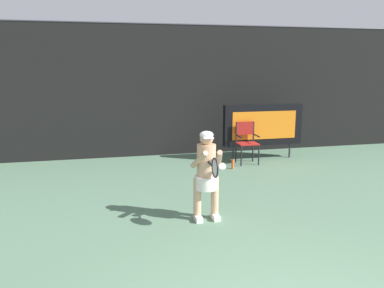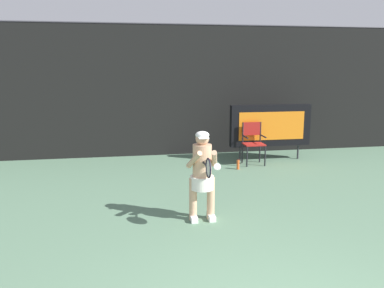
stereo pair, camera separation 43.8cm
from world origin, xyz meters
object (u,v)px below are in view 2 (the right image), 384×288
object	(u,v)px
umpire_chair	(253,141)
tennis_player	(202,172)
scoreboard	(270,125)
tennis_racket	(208,168)
water_bottle	(238,164)

from	to	relation	value
umpire_chair	tennis_player	distance (m)	4.09
scoreboard	umpire_chair	xyz separation A→B (m)	(-0.59, -0.34, -0.33)
tennis_racket	tennis_player	bearing A→B (deg)	80.35
umpire_chair	tennis_racket	distance (m)	4.54
tennis_racket	scoreboard	bearing A→B (deg)	50.34
water_bottle	tennis_player	world-z (taller)	tennis_player
scoreboard	tennis_player	bearing A→B (deg)	-124.39
umpire_chair	tennis_player	world-z (taller)	tennis_player
scoreboard	water_bottle	size ratio (longest dim) A/B	8.30
umpire_chair	tennis_player	bearing A→B (deg)	-120.27
water_bottle	umpire_chair	bearing A→B (deg)	41.36
scoreboard	umpire_chair	distance (m)	0.75
water_bottle	tennis_player	xyz separation A→B (m)	(-1.53, -3.06, 0.70)
umpire_chair	tennis_player	xyz separation A→B (m)	(-2.06, -3.53, 0.20)
scoreboard	tennis_racket	size ratio (longest dim) A/B	3.65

